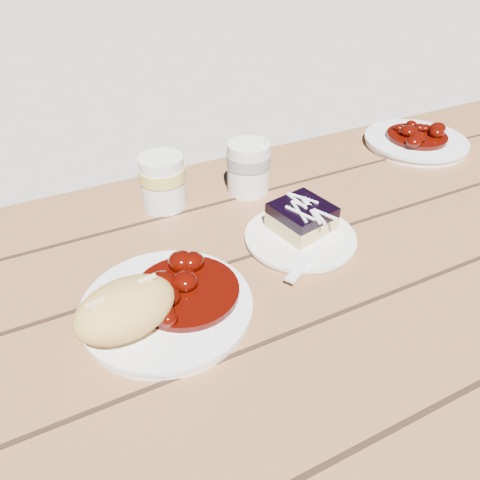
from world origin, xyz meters
name	(u,v)px	position (x,y,z in m)	size (l,w,h in m)	color
picnic_table	(260,368)	(0.00, 0.00, 0.59)	(2.00, 1.55, 0.75)	brown
main_plate	(167,308)	(-0.13, 0.02, 0.76)	(0.22, 0.22, 0.02)	white
goulash_stew	(186,282)	(-0.10, 0.03, 0.79)	(0.14, 0.14, 0.04)	#410702
bread_roll	(125,309)	(-0.19, 0.00, 0.80)	(0.13, 0.08, 0.07)	#DCAE54
dessert_plate	(300,238)	(0.11, 0.08, 0.76)	(0.17, 0.17, 0.01)	white
blueberry_cake	(302,217)	(0.12, 0.09, 0.78)	(0.10, 0.10, 0.05)	#DFC27A
fork_dessert	(309,257)	(0.09, 0.02, 0.76)	(0.03, 0.16, 0.01)	white
coffee_cup	(248,168)	(0.11, 0.26, 0.80)	(0.08, 0.08, 0.09)	white
second_plate	(415,142)	(0.53, 0.27, 0.76)	(0.21, 0.21, 0.02)	white
second_stew	(418,130)	(0.53, 0.27, 0.79)	(0.13, 0.13, 0.04)	#410702
second_cup	(163,182)	(-0.05, 0.27, 0.80)	(0.08, 0.08, 0.09)	white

